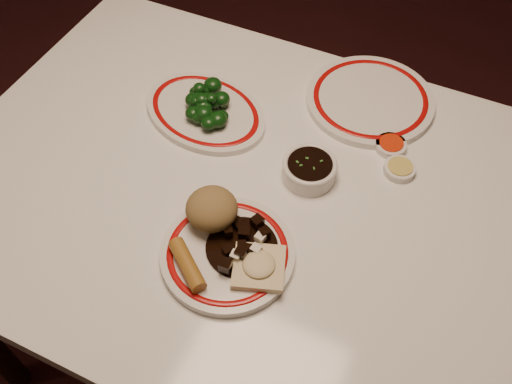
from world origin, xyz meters
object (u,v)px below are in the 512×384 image
object	(u,v)px
fried_wonton	(259,266)
broccoli_plate	(205,112)
stirfry_heap	(242,243)
main_plate	(228,254)
broccoli_pile	(206,104)
soy_bowl	(309,170)
rice_mound	(212,209)
spring_roll	(187,265)
dining_table	(242,211)

from	to	relation	value
fried_wonton	broccoli_plate	xyz separation A→B (m)	(-0.27, 0.31, -0.02)
fried_wonton	stirfry_heap	size ratio (longest dim) A/B	0.87
main_plate	broccoli_plate	size ratio (longest dim) A/B	0.93
fried_wonton	broccoli_pile	distance (m)	0.41
broccoli_pile	fried_wonton	bearing A→B (deg)	-49.01
stirfry_heap	broccoli_plate	distance (m)	0.36
broccoli_plate	soy_bowl	xyz separation A→B (m)	(0.27, -0.07, 0.01)
soy_bowl	broccoli_pile	bearing A→B (deg)	166.50
soy_bowl	stirfry_heap	bearing A→B (deg)	-101.62
fried_wonton	rice_mound	bearing A→B (deg)	154.06
broccoli_plate	fried_wonton	bearing A→B (deg)	-48.71
spring_roll	broccoli_plate	distance (m)	0.40
rice_mound	broccoli_plate	xyz separation A→B (m)	(-0.15, 0.25, -0.04)
rice_mound	fried_wonton	distance (m)	0.14
dining_table	main_plate	size ratio (longest dim) A/B	3.91
dining_table	broccoli_pile	bearing A→B (deg)	137.08
fried_wonton	broccoli_pile	xyz separation A→B (m)	(-0.27, 0.31, 0.01)
main_plate	fried_wonton	distance (m)	0.07
stirfry_heap	broccoli_plate	world-z (taller)	stirfry_heap
stirfry_heap	soy_bowl	bearing A→B (deg)	78.38
broccoli_pile	stirfry_heap	bearing A→B (deg)	-51.47
main_plate	stirfry_heap	xyz separation A→B (m)	(0.02, 0.02, 0.02)
spring_roll	rice_mound	bearing A→B (deg)	41.97
stirfry_heap	broccoli_pile	distance (m)	0.35
spring_roll	broccoli_pile	size ratio (longest dim) A/B	0.75
rice_mound	fried_wonton	xyz separation A→B (m)	(0.12, -0.06, -0.02)
fried_wonton	soy_bowl	bearing A→B (deg)	90.61
dining_table	rice_mound	xyz separation A→B (m)	(-0.00, -0.11, 0.14)
main_plate	broccoli_pile	world-z (taller)	broccoli_pile
broccoli_plate	broccoli_pile	size ratio (longest dim) A/B	2.39
spring_roll	broccoli_pile	distance (m)	0.39
dining_table	fried_wonton	xyz separation A→B (m)	(0.12, -0.17, 0.12)
main_plate	stirfry_heap	bearing A→B (deg)	47.29
dining_table	spring_roll	distance (m)	0.25
spring_roll	soy_bowl	distance (m)	0.31
soy_bowl	spring_roll	bearing A→B (deg)	-110.47
dining_table	rice_mound	bearing A→B (deg)	-92.43
rice_mound	main_plate	bearing A→B (deg)	-41.99
fried_wonton	soy_bowl	xyz separation A→B (m)	(-0.00, 0.24, -0.01)
main_plate	spring_roll	size ratio (longest dim) A/B	2.96
broccoli_plate	soy_bowl	size ratio (longest dim) A/B	3.12
spring_roll	soy_bowl	xyz separation A→B (m)	(0.11, 0.29, -0.01)
broccoli_plate	main_plate	bearing A→B (deg)	-55.56
spring_roll	stirfry_heap	distance (m)	0.11
broccoli_plate	spring_roll	bearing A→B (deg)	-66.15
dining_table	rice_mound	world-z (taller)	rice_mound
broccoli_plate	soy_bowl	distance (m)	0.28
fried_wonton	soy_bowl	world-z (taller)	same
stirfry_heap	broccoli_pile	world-z (taller)	broccoli_pile
main_plate	stirfry_heap	size ratio (longest dim) A/B	2.34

